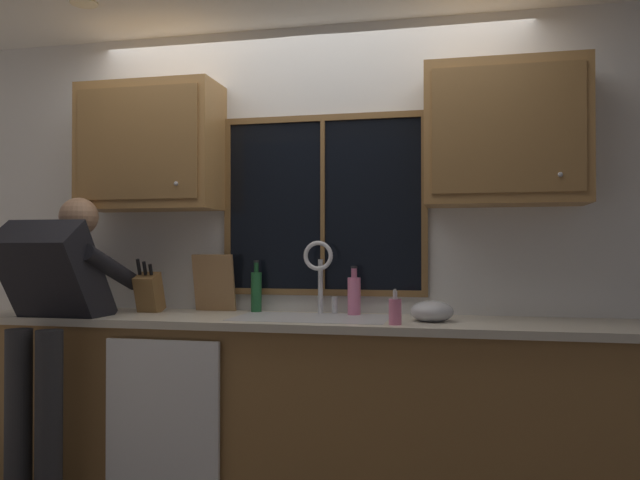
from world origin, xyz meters
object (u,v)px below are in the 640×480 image
(soap_dispenser, at_px, (395,311))
(bottle_green_glass, at_px, (354,295))
(bottle_tall_clear, at_px, (256,291))
(knife_block, at_px, (149,293))
(cutting_board, at_px, (214,283))
(mixing_bowl, at_px, (432,311))
(person_standing, at_px, (53,310))

(soap_dispenser, relative_size, bottle_green_glass, 0.64)
(bottle_green_glass, bearing_deg, bottle_tall_clear, 176.07)
(knife_block, xyz_separation_m, soap_dispenser, (1.42, -0.29, -0.04))
(cutting_board, xyz_separation_m, bottle_tall_clear, (0.25, 0.00, -0.04))
(mixing_bowl, bearing_deg, person_standing, -171.43)
(bottle_green_glass, bearing_deg, soap_dispenser, -56.31)
(mixing_bowl, height_order, bottle_tall_clear, bottle_tall_clear)
(mixing_bowl, xyz_separation_m, bottle_green_glass, (-0.42, 0.21, 0.06))
(knife_block, height_order, soap_dispenser, knife_block)
(person_standing, height_order, bottle_green_glass, person_standing)
(person_standing, relative_size, bottle_green_glass, 5.90)
(cutting_board, bearing_deg, bottle_green_glass, -2.41)
(mixing_bowl, bearing_deg, bottle_tall_clear, 166.05)
(person_standing, bearing_deg, soap_dispenser, 3.44)
(person_standing, distance_m, soap_dispenser, 1.75)
(person_standing, height_order, mixing_bowl, person_standing)
(soap_dispenser, bearing_deg, knife_block, 168.34)
(person_standing, bearing_deg, knife_block, 49.89)
(mixing_bowl, xyz_separation_m, soap_dispenser, (-0.16, -0.18, 0.02))
(bottle_tall_clear, bearing_deg, person_standing, -149.96)
(soap_dispenser, height_order, bottle_tall_clear, bottle_tall_clear)
(bottle_green_glass, bearing_deg, person_standing, -161.63)
(cutting_board, bearing_deg, soap_dispenser, -21.46)
(cutting_board, relative_size, bottle_green_glass, 1.25)
(bottle_tall_clear, bearing_deg, mixing_bowl, -13.95)
(knife_block, relative_size, soap_dispenser, 1.90)
(person_standing, height_order, cutting_board, person_standing)
(person_standing, relative_size, cutting_board, 4.72)
(cutting_board, bearing_deg, knife_block, -158.52)
(bottle_tall_clear, bearing_deg, knife_block, -166.93)
(person_standing, relative_size, bottle_tall_clear, 5.34)
(cutting_board, height_order, soap_dispenser, cutting_board)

